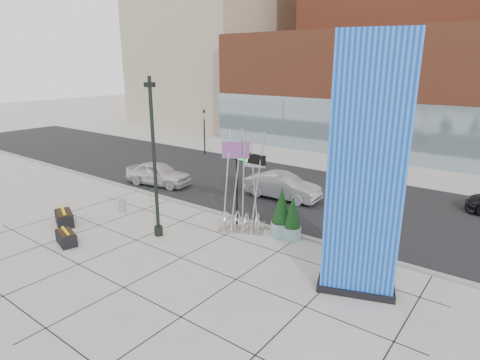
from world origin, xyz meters
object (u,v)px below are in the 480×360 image
Objects in this scene: car_silver_mid at (283,186)px; lamp_post at (155,174)px; public_art_sculpture at (242,205)px; concrete_bollard at (122,205)px; overhead_street_sign at (248,164)px; car_white_west at (158,174)px; blue_pylon at (366,175)px.

lamp_post is at bearing 163.50° from car_silver_mid.
concrete_bollard is (-6.95, -1.98, -0.97)m from public_art_sculpture.
car_white_west is (-9.36, 2.46, -2.59)m from overhead_street_sign.
lamp_post is at bearing -143.61° from car_white_west.
public_art_sculpture is at bearing -99.16° from overhead_street_sign.
car_white_west is at bearing 139.07° from public_art_sculpture.
concrete_bollard is at bearing -165.78° from car_white_west.
car_white_west is at bearing 143.62° from blue_pylon.
public_art_sculpture is at bearing 45.77° from lamp_post.
public_art_sculpture is at bearing -173.71° from car_silver_mid.
lamp_post is at bearing 166.30° from blue_pylon.
concrete_bollard is (-13.63, -0.07, -4.03)m from blue_pylon.
concrete_bollard is at bearing 137.45° from car_silver_mid.
lamp_post is 1.48× the size of public_art_sculpture.
blue_pylon is 1.21× the size of lamp_post.
blue_pylon is at bearing -40.10° from public_art_sculpture.
concrete_bollard is 0.16× the size of car_white_west.
lamp_post is 1.92× the size of overhead_street_sign.
lamp_post is (-9.55, -1.04, -1.31)m from blue_pylon.
public_art_sculpture is at bearing -118.47° from car_white_west.
car_white_west is (-2.32, 4.78, 0.41)m from concrete_bollard.
overhead_street_sign reaches higher than car_white_west.
public_art_sculpture reaches higher than overhead_street_sign.
blue_pylon is 14.21m from concrete_bollard.
public_art_sculpture is 1.10× the size of car_white_west.
overhead_street_sign is (0.09, 0.34, 2.03)m from public_art_sculpture.
blue_pylon reaches higher than car_silver_mid.
lamp_post is 8.91m from car_white_west.
overhead_street_sign is at bearing 18.28° from concrete_bollard.
blue_pylon is 1.97× the size of car_white_west.
public_art_sculpture is 7.29m from concrete_bollard.
concrete_bollard is at bearing 166.61° from lamp_post.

